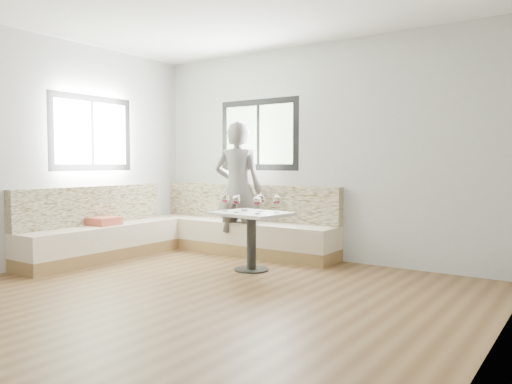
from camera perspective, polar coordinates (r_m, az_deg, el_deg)
room at (r=4.64m, az=-8.21°, el=5.25°), size 5.01×5.01×2.81m
banquette at (r=6.86m, az=-8.55°, el=-4.44°), size 2.90×2.80×0.95m
table at (r=5.82m, az=-0.53°, el=-3.99°), size 0.91×0.75×0.68m
person at (r=6.74m, az=-2.08°, el=0.34°), size 0.77×0.63×1.81m
olive_ramekin at (r=5.90m, az=-1.30°, el=-2.04°), size 0.09×0.09×0.04m
wine_glass_a at (r=5.88m, az=-3.49°, el=-0.80°), size 0.09×0.09×0.21m
wine_glass_b at (r=5.71m, az=-2.26°, el=-0.92°), size 0.09×0.09×0.21m
wine_glass_c at (r=5.57m, az=0.13°, el=-1.03°), size 0.09×0.09×0.21m
wine_glass_d at (r=5.84m, az=0.53°, el=-0.82°), size 0.09×0.09×0.21m
wine_glass_e at (r=5.70m, az=2.36°, el=-0.93°), size 0.09×0.09×0.21m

